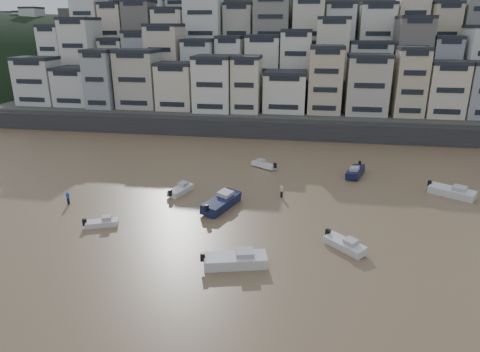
% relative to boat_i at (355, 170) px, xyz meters
% --- Properties ---
extents(sea_strip, '(340.00, 340.00, 0.00)m').
position_rel_boat_i_xyz_m(sea_strip, '(-134.21, 100.83, -0.81)').
color(sea_strip, '#404B5C').
rests_on(sea_strip, ground).
extents(harbor_wall, '(140.00, 3.00, 3.50)m').
position_rel_boat_i_xyz_m(harbor_wall, '(-14.21, 20.83, 0.93)').
color(harbor_wall, '#38383A').
rests_on(harbor_wall, ground).
extents(hillside, '(141.04, 66.00, 50.00)m').
position_rel_boat_i_xyz_m(hillside, '(-9.47, 60.67, 12.19)').
color(hillside, '#4C4C47').
rests_on(hillside, ground).
extents(headland, '(216.00, 135.00, 53.33)m').
position_rel_boat_i_xyz_m(headland, '(-119.21, 90.82, -0.80)').
color(headland, black).
rests_on(headland, ground).
extents(boat_i, '(3.67, 6.31, 1.64)m').
position_rel_boat_i_xyz_m(boat_i, '(0.00, 0.00, 0.00)').
color(boat_i, '#121639').
rests_on(boat_i, ground).
extents(boat_f, '(3.00, 5.05, 1.31)m').
position_rel_boat_i_xyz_m(boat_f, '(-23.96, -11.33, -0.16)').
color(boat_f, white).
rests_on(boat_f, ground).
extents(boat_a, '(6.82, 3.68, 1.77)m').
position_rel_boat_i_xyz_m(boat_a, '(-13.41, -28.40, 0.07)').
color(boat_a, silver).
rests_on(boat_a, ground).
extents(boat_j, '(4.13, 2.62, 1.07)m').
position_rel_boat_i_xyz_m(boat_j, '(-29.81, -22.44, -0.28)').
color(boat_j, silver).
rests_on(boat_j, ground).
extents(boat_h, '(4.69, 3.69, 1.25)m').
position_rel_boat_i_xyz_m(boat_h, '(-14.05, 1.52, -0.19)').
color(boat_h, silver).
rests_on(boat_h, ground).
extents(boat_b, '(4.71, 4.61, 1.35)m').
position_rel_boat_i_xyz_m(boat_b, '(-2.99, -23.37, -0.14)').
color(boat_b, silver).
rests_on(boat_b, ground).
extents(boat_c, '(4.56, 7.68, 1.99)m').
position_rel_boat_i_xyz_m(boat_c, '(-17.51, -15.17, 0.18)').
color(boat_c, '#151D42').
rests_on(boat_c, ground).
extents(boat_g, '(6.35, 5.03, 1.70)m').
position_rel_boat_i_xyz_m(boat_g, '(11.92, -6.48, 0.03)').
color(boat_g, silver).
rests_on(boat_g, ground).
extents(person_blue, '(0.44, 0.44, 1.74)m').
position_rel_boat_i_xyz_m(person_blue, '(-37.01, -17.18, 0.05)').
color(person_blue, blue).
rests_on(person_blue, ground).
extents(person_pink, '(0.44, 0.44, 1.74)m').
position_rel_boat_i_xyz_m(person_pink, '(-10.38, -10.38, 0.05)').
color(person_pink, beige).
rests_on(person_pink, ground).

